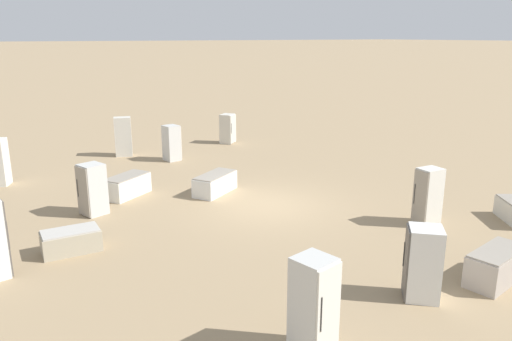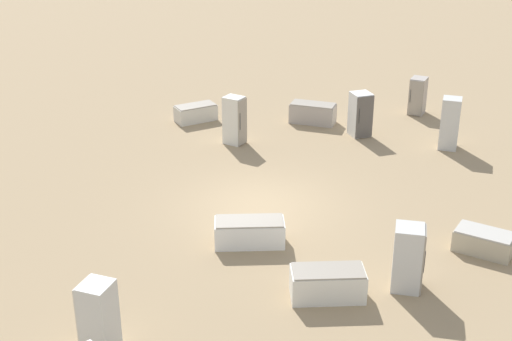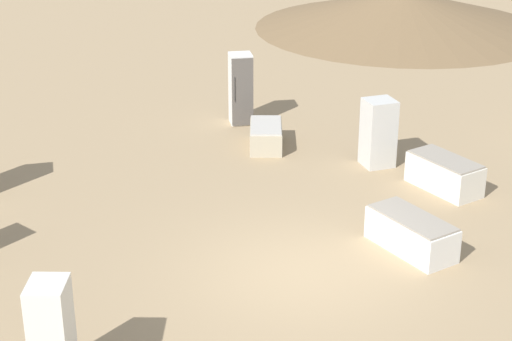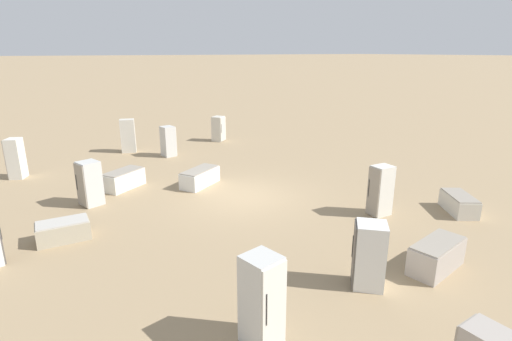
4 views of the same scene
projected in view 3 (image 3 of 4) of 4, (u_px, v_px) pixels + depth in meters
name	position (u px, v px, depth m)	size (l,w,h in m)	color
ground_plane	(301.00, 273.00, 15.64)	(1000.00, 1000.00, 0.00)	#9E8460
dirt_mound	(402.00, 10.00, 32.76)	(11.30, 11.30, 1.45)	brown
discarded_fridge_1	(52.00, 335.00, 12.29)	(0.72, 0.58, 1.73)	silver
discarded_fridge_3	(266.00, 136.00, 21.36)	(1.48, 0.83, 0.60)	#B2A88E
discarded_fridge_4	(378.00, 133.00, 20.11)	(0.87, 0.85, 1.62)	silver
discarded_fridge_7	(241.00, 89.00, 22.76)	(0.71, 0.67, 1.91)	white
discarded_fridge_9	(444.00, 174.00, 18.96)	(1.86, 1.58, 0.74)	silver
discarded_fridge_10	(411.00, 233.00, 16.36)	(1.97, 1.64, 0.70)	white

